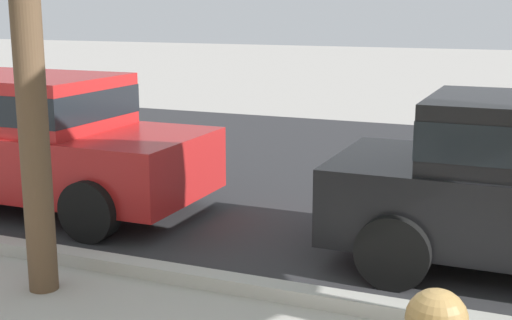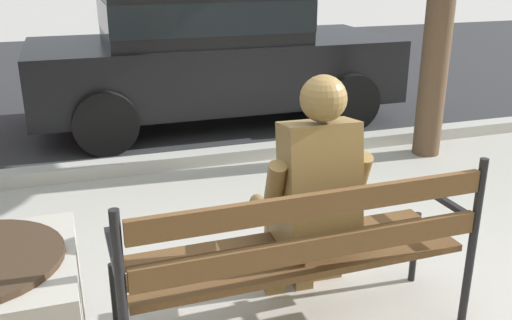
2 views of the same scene
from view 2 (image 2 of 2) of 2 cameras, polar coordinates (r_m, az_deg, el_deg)
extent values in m
cube|color=#2D2D30|center=(9.86, -10.64, 8.59)|extent=(60.00, 9.00, 0.01)
cube|color=#B2AFA8|center=(5.47, -3.78, 0.39)|extent=(60.00, 0.20, 0.12)
cube|color=brown|center=(2.80, 5.16, -10.98)|extent=(1.70, 0.14, 0.04)
cube|color=brown|center=(2.95, 3.70, -9.30)|extent=(1.70, 0.14, 0.04)
cube|color=brown|center=(3.09, 2.40, -7.78)|extent=(1.70, 0.14, 0.04)
cube|color=brown|center=(2.65, 6.08, -8.76)|extent=(1.70, 0.07, 0.11)
cube|color=brown|center=(2.55, 6.26, -4.42)|extent=(1.70, 0.07, 0.11)
cylinder|color=black|center=(3.05, -13.82, -13.69)|extent=(0.04, 0.04, 0.45)
cylinder|color=black|center=(2.52, -13.08, -14.66)|extent=(0.04, 0.04, 0.95)
cube|color=black|center=(2.68, -14.04, -8.93)|extent=(0.05, 0.48, 0.03)
cylinder|color=black|center=(3.60, 15.51, -8.38)|extent=(0.04, 0.04, 0.45)
cylinder|color=black|center=(3.16, 20.72, -8.01)|extent=(0.04, 0.04, 0.95)
cube|color=black|center=(3.29, 18.09, -3.79)|extent=(0.05, 0.48, 0.03)
cube|color=olive|center=(2.98, 5.37, -6.57)|extent=(0.35, 0.33, 0.16)
cube|color=olive|center=(2.77, 6.33, -1.51)|extent=(0.37, 0.30, 0.55)
sphere|color=olive|center=(2.65, 6.73, 6.09)|extent=(0.22, 0.22, 0.22)
cylinder|color=olive|center=(2.73, 1.86, -2.83)|extent=(0.10, 0.18, 0.29)
cylinder|color=olive|center=(2.92, 0.78, -4.90)|extent=(0.09, 0.27, 0.10)
cylinder|color=olive|center=(2.89, 10.18, -1.83)|extent=(0.10, 0.18, 0.29)
cylinder|color=olive|center=(3.08, 9.02, -3.83)|extent=(0.09, 0.27, 0.10)
cylinder|color=olive|center=(3.09, 2.83, -6.35)|extent=(0.14, 0.37, 0.14)
cylinder|color=olive|center=(3.37, 1.74, -9.17)|extent=(0.11, 0.11, 0.50)
cube|color=olive|center=(3.52, 1.40, -11.77)|extent=(0.12, 0.24, 0.07)
cylinder|color=olive|center=(3.15, 5.95, -5.92)|extent=(0.14, 0.37, 0.14)
cylinder|color=olive|center=(3.42, 4.65, -8.74)|extent=(0.11, 0.11, 0.50)
cube|color=olive|center=(3.58, 4.20, -11.32)|extent=(0.12, 0.24, 0.07)
cube|color=olive|center=(3.63, 5.95, -10.07)|extent=(0.29, 0.19, 0.16)
cylinder|color=brown|center=(5.69, 17.89, 13.91)|extent=(0.26, 0.26, 2.76)
cube|color=black|center=(6.75, -4.12, 8.99)|extent=(4.11, 1.71, 0.70)
cube|color=black|center=(6.63, -5.56, 14.42)|extent=(2.14, 1.57, 0.60)
cube|color=black|center=(6.63, -5.56, 14.42)|extent=(2.15, 1.59, 0.33)
cylinder|color=black|center=(8.02, 3.73, 8.62)|extent=(0.64, 0.22, 0.64)
cylinder|color=black|center=(6.51, 9.36, 5.74)|extent=(0.64, 0.22, 0.64)
cylinder|color=black|center=(7.45, -15.80, 7.04)|extent=(0.64, 0.22, 0.64)
cylinder|color=black|center=(5.80, -14.76, 3.59)|extent=(0.64, 0.22, 0.64)
camera|label=1|loc=(1.46, 78.81, 22.47)|focal=49.12mm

